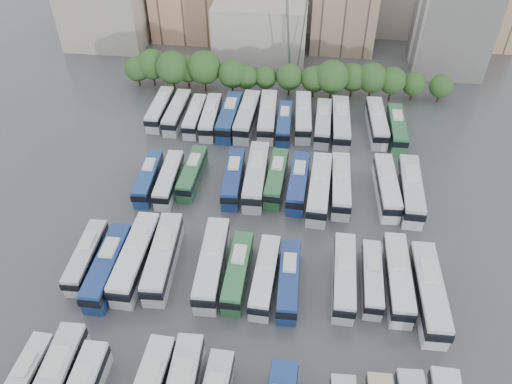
# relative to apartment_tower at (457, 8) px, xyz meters

# --- Properties ---
(ground) EXTENTS (220.00, 220.00, 0.00)m
(ground) POSITION_rel_apartment_tower_xyz_m (-34.00, -58.00, -13.00)
(ground) COLOR #424447
(ground) RESTS_ON ground
(tree_line) EXTENTS (64.36, 7.77, 8.38)m
(tree_line) POSITION_rel_apartment_tower_xyz_m (-36.86, -15.97, -8.65)
(tree_line) COLOR black
(tree_line) RESTS_ON ground
(city_buildings) EXTENTS (102.00, 35.00, 20.00)m
(city_buildings) POSITION_rel_apartment_tower_xyz_m (-41.46, 13.86, -5.13)
(city_buildings) COLOR #9E998E
(city_buildings) RESTS_ON ground
(apartment_tower) EXTENTS (14.00, 14.00, 26.00)m
(apartment_tower) POSITION_rel_apartment_tower_xyz_m (0.00, 0.00, 0.00)
(apartment_tower) COLOR silver
(apartment_tower) RESTS_ON ground
(bus_r0_s0) EXTENTS (2.74, 10.91, 3.40)m
(bus_r0_s0) POSITION_rel_apartment_tower_xyz_m (-55.54, -81.38, -11.33)
(bus_r0_s0) COLOR silver
(bus_r0_s0) RESTS_ON ground
(bus_r1_s0) EXTENTS (2.73, 11.20, 3.50)m
(bus_r1_s0) POSITION_rel_apartment_tower_xyz_m (-55.50, -63.71, -11.28)
(bus_r1_s0) COLOR silver
(bus_r1_s0) RESTS_ON ground
(bus_r1_s1) EXTENTS (2.79, 12.58, 3.94)m
(bus_r1_s1) POSITION_rel_apartment_tower_xyz_m (-52.09, -65.17, -11.06)
(bus_r1_s1) COLOR navy
(bus_r1_s1) RESTS_ON ground
(bus_r1_s2) EXTENTS (3.09, 13.68, 4.28)m
(bus_r1_s2) POSITION_rel_apartment_tower_xyz_m (-48.96, -63.48, -10.90)
(bus_r1_s2) COLOR white
(bus_r1_s2) RESTS_ON ground
(bus_r1_s3) EXTENTS (3.52, 13.45, 4.18)m
(bus_r1_s3) POSITION_rel_apartment_tower_xyz_m (-45.50, -62.95, -10.95)
(bus_r1_s3) COLOR silver
(bus_r1_s3) RESTS_ON ground
(bus_r1_s5) EXTENTS (3.38, 13.59, 4.23)m
(bus_r1_s5) POSITION_rel_apartment_tower_xyz_m (-39.05, -63.28, -10.92)
(bus_r1_s5) COLOR silver
(bus_r1_s5) RESTS_ON ground
(bus_r1_s6) EXTENTS (2.68, 11.58, 3.62)m
(bus_r1_s6) POSITION_rel_apartment_tower_xyz_m (-35.65, -63.95, -11.22)
(bus_r1_s6) COLOR #317341
(bus_r1_s6) RESTS_ON ground
(bus_r1_s7) EXTENTS (3.02, 11.78, 3.67)m
(bus_r1_s7) POSITION_rel_apartment_tower_xyz_m (-32.16, -64.32, -11.20)
(bus_r1_s7) COLOR silver
(bus_r1_s7) RESTS_ON ground
(bus_r1_s8) EXTENTS (2.66, 11.47, 3.59)m
(bus_r1_s8) POSITION_rel_apartment_tower_xyz_m (-29.19, -64.57, -11.24)
(bus_r1_s8) COLOR navy
(bus_r1_s8) RESTS_ON ground
(bus_r1_s10) EXTENTS (2.94, 12.32, 3.85)m
(bus_r1_s10) POSITION_rel_apartment_tower_xyz_m (-22.39, -63.28, -11.11)
(bus_r1_s10) COLOR silver
(bus_r1_s10) RESTS_ON ground
(bus_r1_s11) EXTENTS (2.59, 10.83, 3.38)m
(bus_r1_s11) POSITION_rel_apartment_tower_xyz_m (-18.93, -62.98, -11.34)
(bus_r1_s11) COLOR silver
(bus_r1_s11) RESTS_ON ground
(bus_r1_s12) EXTENTS (2.78, 12.75, 4.00)m
(bus_r1_s12) POSITION_rel_apartment_tower_xyz_m (-15.81, -62.83, -11.04)
(bus_r1_s12) COLOR white
(bus_r1_s12) RESTS_ON ground
(bus_r1_s13) EXTENTS (3.18, 13.65, 4.27)m
(bus_r1_s13) POSITION_rel_apartment_tower_xyz_m (-12.37, -64.71, -10.90)
(bus_r1_s13) COLOR silver
(bus_r1_s13) RESTS_ON ground
(bus_r2_s1) EXTENTS (2.91, 11.22, 3.49)m
(bus_r2_s1) POSITION_rel_apartment_tower_xyz_m (-52.08, -46.99, -11.29)
(bus_r2_s1) COLOR navy
(bus_r2_s1) RESTS_ON ground
(bus_r2_s2) EXTENTS (2.77, 11.45, 3.57)m
(bus_r2_s2) POSITION_rel_apartment_tower_xyz_m (-48.82, -46.93, -11.25)
(bus_r2_s2) COLOR silver
(bus_r2_s2) RESTS_ON ground
(bus_r2_s3) EXTENTS (2.80, 11.17, 3.48)m
(bus_r2_s3) POSITION_rel_apartment_tower_xyz_m (-45.58, -44.95, -11.29)
(bus_r2_s3) COLOR #2B663D
(bus_r2_s3) RESTS_ON ground
(bus_r2_s5) EXTENTS (3.08, 11.99, 3.73)m
(bus_r2_s5) POSITION_rel_apartment_tower_xyz_m (-39.00, -45.61, -11.17)
(bus_r2_s5) COLOR navy
(bus_r2_s5) RESTS_ON ground
(bus_r2_s6) EXTENTS (3.17, 13.72, 4.29)m
(bus_r2_s6) POSITION_rel_apartment_tower_xyz_m (-35.54, -45.00, -10.89)
(bus_r2_s6) COLOR silver
(bus_r2_s6) RESTS_ON ground
(bus_r2_s7) EXTENTS (3.04, 11.79, 3.67)m
(bus_r2_s7) POSITION_rel_apartment_tower_xyz_m (-32.44, -44.69, -11.20)
(bus_r2_s7) COLOR #2C683A
(bus_r2_s7) RESTS_ON ground
(bus_r2_s8) EXTENTS (3.15, 12.16, 3.78)m
(bus_r2_s8) POSITION_rel_apartment_tower_xyz_m (-29.02, -45.54, -11.14)
(bus_r2_s8) COLOR navy
(bus_r2_s8) RESTS_ON ground
(bus_r2_s9) EXTENTS (3.66, 13.77, 4.28)m
(bus_r2_s9) POSITION_rel_apartment_tower_xyz_m (-25.82, -46.82, -10.90)
(bus_r2_s9) COLOR silver
(bus_r2_s9) RESTS_ON ground
(bus_r2_s10) EXTENTS (2.75, 12.56, 3.94)m
(bus_r2_s10) POSITION_rel_apartment_tower_xyz_m (-22.63, -45.49, -11.07)
(bus_r2_s10) COLOR silver
(bus_r2_s10) RESTS_ON ground
(bus_r2_s12) EXTENTS (3.32, 12.84, 4.00)m
(bus_r2_s12) POSITION_rel_apartment_tower_xyz_m (-15.76, -45.14, -11.04)
(bus_r2_s12) COLOR white
(bus_r2_s12) RESTS_ON ground
(bus_r2_s13) EXTENTS (3.38, 13.52, 4.21)m
(bus_r2_s13) POSITION_rel_apartment_tower_xyz_m (-12.31, -45.60, -10.93)
(bus_r2_s13) COLOR silver
(bus_r2_s13) RESTS_ON ground
(bus_r3_s0) EXTENTS (2.64, 11.87, 3.72)m
(bus_r3_s0) POSITION_rel_apartment_tower_xyz_m (-55.53, -27.11, -11.17)
(bus_r3_s0) COLOR silver
(bus_r3_s0) RESTS_ON ground
(bus_r3_s1) EXTENTS (2.88, 12.02, 3.75)m
(bus_r3_s1) POSITION_rel_apartment_tower_xyz_m (-52.15, -27.85, -11.16)
(bus_r3_s1) COLOR silver
(bus_r3_s1) RESTS_ON ground
(bus_r3_s2) EXTENTS (2.54, 11.29, 3.54)m
(bus_r3_s2) POSITION_rel_apartment_tower_xyz_m (-48.67, -28.60, -11.26)
(bus_r3_s2) COLOR silver
(bus_r3_s2) RESTS_ON ground
(bus_r3_s3) EXTENTS (3.04, 12.09, 3.77)m
(bus_r3_s3) POSITION_rel_apartment_tower_xyz_m (-45.74, -28.74, -11.15)
(bus_r3_s3) COLOR silver
(bus_r3_s3) RESTS_ON ground
(bus_r3_s4) EXTENTS (3.16, 12.96, 4.04)m
(bus_r3_s4) POSITION_rel_apartment_tower_xyz_m (-42.35, -28.46, -11.01)
(bus_r3_s4) COLOR navy
(bus_r3_s4) RESTS_ON ground
(bus_r3_s5) EXTENTS (3.46, 13.46, 4.19)m
(bus_r3_s5) POSITION_rel_apartment_tower_xyz_m (-39.17, -28.07, -10.94)
(bus_r3_s5) COLOR silver
(bus_r3_s5) RESTS_ON ground
(bus_r3_s6) EXTENTS (3.44, 13.48, 4.20)m
(bus_r3_s6) POSITION_rel_apartment_tower_xyz_m (-35.52, -27.63, -10.94)
(bus_r3_s6) COLOR silver
(bus_r3_s6) RESTS_ON ground
(bus_r3_s7) EXTENTS (2.65, 11.19, 3.50)m
(bus_r3_s7) POSITION_rel_apartment_tower_xyz_m (-32.39, -29.01, -11.28)
(bus_r3_s7) COLOR navy
(bus_r3_s7) RESTS_ON ground
(bus_r3_s8) EXTENTS (3.43, 13.04, 4.05)m
(bus_r3_s8) POSITION_rel_apartment_tower_xyz_m (-29.15, -26.94, -11.01)
(bus_r3_s8) COLOR silver
(bus_r3_s8) RESTS_ON ground
(bus_r3_s9) EXTENTS (2.90, 12.19, 3.81)m
(bus_r3_s9) POSITION_rel_apartment_tower_xyz_m (-25.56, -28.40, -11.13)
(bus_r3_s9) COLOR silver
(bus_r3_s9) RESTS_ON ground
(bus_r3_s10) EXTENTS (3.12, 13.60, 4.26)m
(bus_r3_s10) POSITION_rel_apartment_tower_xyz_m (-22.44, -28.47, -10.91)
(bus_r3_s10) COLOR silver
(bus_r3_s10) RESTS_ON ground
(bus_r3_s12) EXTENTS (3.36, 12.81, 3.98)m
(bus_r3_s12) POSITION_rel_apartment_tower_xyz_m (-16.05, -27.23, -11.04)
(bus_r3_s12) COLOR silver
(bus_r3_s12) RESTS_ON ground
(bus_r3_s13) EXTENTS (2.61, 11.92, 3.74)m
(bus_r3_s13) POSITION_rel_apartment_tower_xyz_m (-12.66, -28.45, -11.16)
(bus_r3_s13) COLOR #2E6C43
(bus_r3_s13) RESTS_ON ground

